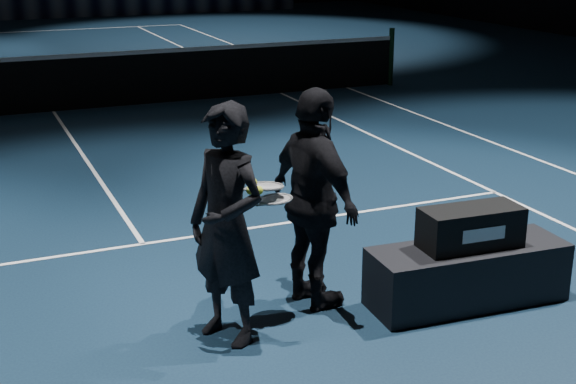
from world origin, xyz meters
name	(u,v)px	position (x,y,z in m)	size (l,w,h in m)	color
floor	(54,112)	(0.00, 0.00, 0.00)	(36.00, 36.00, 0.00)	black
court_lines	(54,112)	(0.00, 0.00, 0.00)	(10.98, 23.78, 0.01)	white
net_post_right	(391,57)	(6.40, 0.00, 0.55)	(0.10, 0.10, 1.10)	black
net_mesh	(51,86)	(0.00, 0.00, 0.45)	(12.80, 0.02, 0.86)	black
net_tape	(49,57)	(0.00, 0.00, 0.92)	(12.80, 0.03, 0.07)	white
player_bench	(467,274)	(2.13, -8.66, 0.24)	(1.61, 0.54, 0.48)	black
racket_bag	(471,227)	(2.13, -8.66, 0.65)	(0.81, 0.34, 0.32)	black
bag_signature	(484,235)	(2.13, -8.84, 0.65)	(0.38, 0.00, 0.11)	white
player_a	(227,226)	(0.17, -8.48, 0.88)	(0.64, 0.42, 1.77)	black
player_b	(314,200)	(0.97, -8.21, 0.88)	(1.03, 0.43, 1.77)	black
racket_lower	(275,199)	(0.59, -8.33, 0.98)	(0.68, 0.22, 0.03)	black
racket_upper	(266,186)	(0.53, -8.31, 1.08)	(0.68, 0.22, 0.03)	black
tennis_balls	(254,188)	(0.41, -8.39, 1.11)	(0.12, 0.10, 0.12)	#BCD92D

